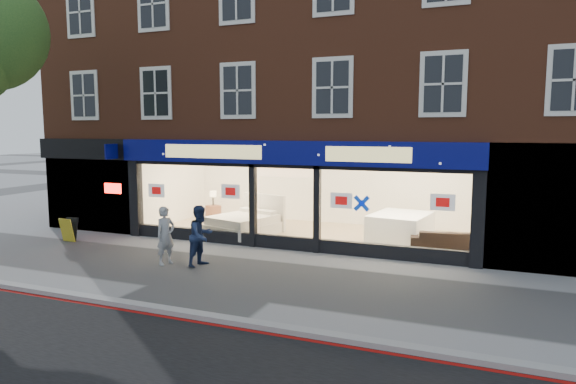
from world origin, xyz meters
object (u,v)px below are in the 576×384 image
Objects in this scene: mattress_stack at (400,226)px; sofa at (446,240)px; pedestrian_blue at (201,236)px; display_bed at (246,223)px; pedestrian_grey at (166,235)px; a_board at (69,230)px.

mattress_stack is 1.16× the size of sofa.
sofa is 7.10m from pedestrian_blue.
display_bed is 4.13m from pedestrian_grey.
pedestrian_blue is (0.65, -3.89, 0.37)m from display_bed.
pedestrian_grey is (-6.90, -4.10, 0.39)m from sofa.
display_bed reaches higher than mattress_stack.
display_bed is at bearing 14.13° from pedestrian_grey.
a_board is (-11.50, -2.95, -0.00)m from sofa.
pedestrian_grey is 1.00m from pedestrian_blue.
sofa is at bearing 16.35° from display_bed.
mattress_stack is 1.82m from sofa.
sofa is at bearing -34.34° from mattress_stack.
pedestrian_blue is at bearing -131.96° from mattress_stack.
display_bed is at bearing -168.53° from mattress_stack.
pedestrian_grey reaches higher than sofa.
pedestrian_grey is at bearing -78.32° from display_bed.
pedestrian_grey is (-5.40, -5.13, 0.27)m from mattress_stack.
pedestrian_blue is at bearing -7.94° from a_board.
sofa is at bearing -40.52° from pedestrian_grey.
sofa is 11.87m from a_board.
mattress_stack is 2.98× the size of a_board.
mattress_stack is 10.76m from a_board.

